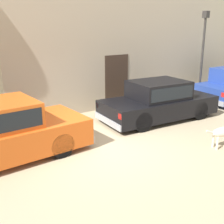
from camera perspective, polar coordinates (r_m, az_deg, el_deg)
name	(u,v)px	position (r m, az deg, el deg)	size (l,w,h in m)	color
ground_plane	(106,147)	(7.91, -1.30, -7.02)	(80.00, 80.00, 0.00)	tan
parked_sedan_second	(159,101)	(10.17, 9.27, 2.27)	(4.36, 2.02, 1.37)	black
apartment_block	(113,13)	(14.85, 0.24, 19.13)	(12.50, 5.98, 7.57)	tan
street_lamp	(203,44)	(13.27, 17.72, 12.74)	(0.22, 0.22, 3.78)	#2D2B28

